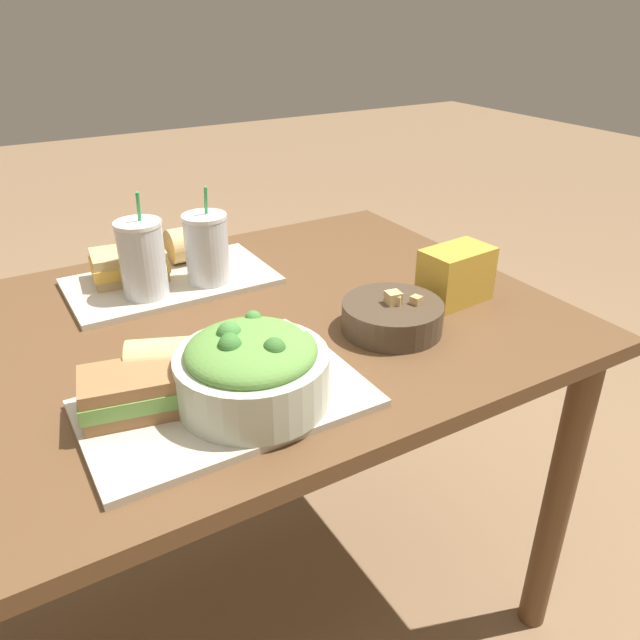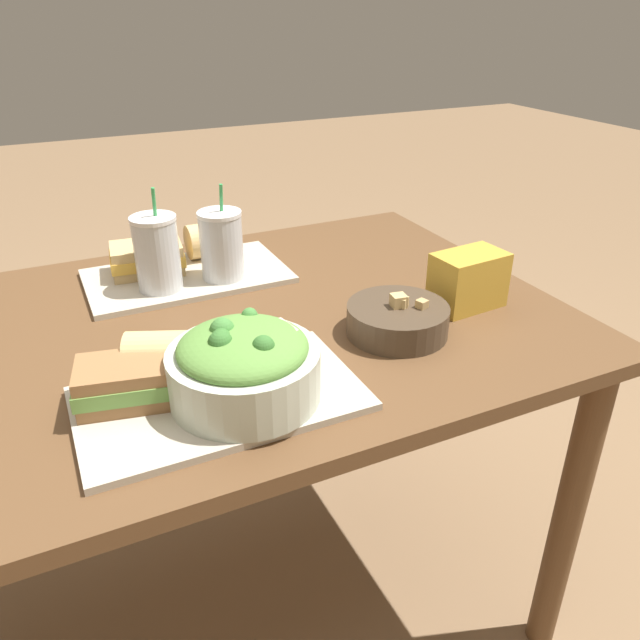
{
  "view_description": "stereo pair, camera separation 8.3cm",
  "coord_description": "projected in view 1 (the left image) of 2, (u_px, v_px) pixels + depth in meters",
  "views": [
    {
      "loc": [
        -0.31,
        -0.98,
        1.32
      ],
      "look_at": [
        0.15,
        -0.19,
        0.84
      ],
      "focal_mm": 35.0,
      "sensor_mm": 36.0,
      "label": 1
    },
    {
      "loc": [
        -0.24,
        -1.02,
        1.32
      ],
      "look_at": [
        0.15,
        -0.19,
        0.84
      ],
      "focal_mm": 35.0,
      "sensor_mm": 36.0,
      "label": 2
    }
  ],
  "objects": [
    {
      "name": "ground_plane",
      "position": [
        224.0,
        613.0,
        1.5
      ],
      "size": [
        12.0,
        12.0,
        0.0
      ],
      "primitive_type": "plane",
      "color": "#846647"
    },
    {
      "name": "dining_table",
      "position": [
        199.0,
        379.0,
        1.19
      ],
      "size": [
        1.38,
        0.89,
        0.77
      ],
      "color": "brown",
      "rests_on": "ground_plane"
    },
    {
      "name": "tray_near",
      "position": [
        227.0,
        404.0,
        0.93
      ],
      "size": [
        0.42,
        0.25,
        0.01
      ],
      "color": "#BCB29E",
      "rests_on": "dining_table"
    },
    {
      "name": "tray_far",
      "position": [
        171.0,
        281.0,
        1.33
      ],
      "size": [
        0.42,
        0.25,
        0.01
      ],
      "color": "#BCB29E",
      "rests_on": "dining_table"
    },
    {
      "name": "salad_bowl",
      "position": [
        252.0,
        368.0,
        0.9
      ],
      "size": [
        0.23,
        0.23,
        0.12
      ],
      "color": "beige",
      "rests_on": "tray_near"
    },
    {
      "name": "soup_bowl",
      "position": [
        392.0,
        315.0,
        1.14
      ],
      "size": [
        0.18,
        0.18,
        0.08
      ],
      "color": "#473828",
      "rests_on": "dining_table"
    },
    {
      "name": "sandwich_near",
      "position": [
        135.0,
        391.0,
        0.89
      ],
      "size": [
        0.17,
        0.13,
        0.06
      ],
      "rotation": [
        0.0,
        0.0,
        -0.2
      ],
      "color": "olive",
      "rests_on": "tray_near"
    },
    {
      "name": "baguette_near",
      "position": [
        177.0,
        362.0,
        0.95
      ],
      "size": [
        0.16,
        0.13,
        0.08
      ],
      "rotation": [
        0.0,
        0.0,
        1.17
      ],
      "color": "tan",
      "rests_on": "tray_near"
    },
    {
      "name": "sandwich_far",
      "position": [
        129.0,
        265.0,
        1.31
      ],
      "size": [
        0.16,
        0.12,
        0.06
      ],
      "rotation": [
        0.0,
        0.0,
        -0.12
      ],
      "color": "tan",
      "rests_on": "tray_far"
    },
    {
      "name": "baguette_far",
      "position": [
        193.0,
        243.0,
        1.41
      ],
      "size": [
        0.11,
        0.08,
        0.08
      ],
      "rotation": [
        0.0,
        0.0,
        1.58
      ],
      "color": "tan",
      "rests_on": "tray_far"
    },
    {
      "name": "drink_cup_dark",
      "position": [
        143.0,
        261.0,
        1.22
      ],
      "size": [
        0.09,
        0.09,
        0.21
      ],
      "color": "silver",
      "rests_on": "tray_far"
    },
    {
      "name": "drink_cup_red",
      "position": [
        207.0,
        251.0,
        1.29
      ],
      "size": [
        0.09,
        0.09,
        0.2
      ],
      "color": "silver",
      "rests_on": "tray_far"
    },
    {
      "name": "chip_bag",
      "position": [
        456.0,
        275.0,
        1.24
      ],
      "size": [
        0.15,
        0.1,
        0.11
      ],
      "rotation": [
        0.0,
        0.0,
        0.09
      ],
      "color": "gold",
      "rests_on": "dining_table"
    }
  ]
}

